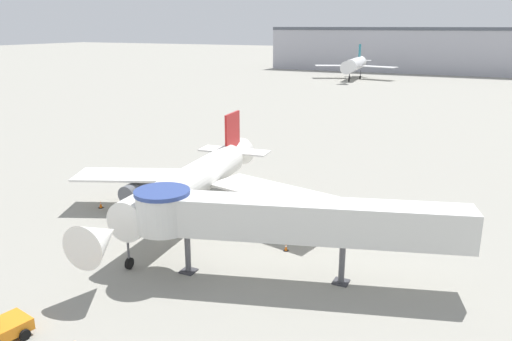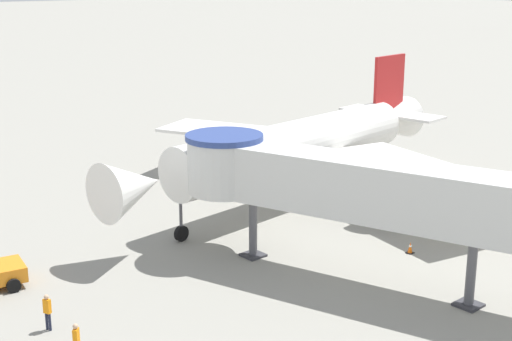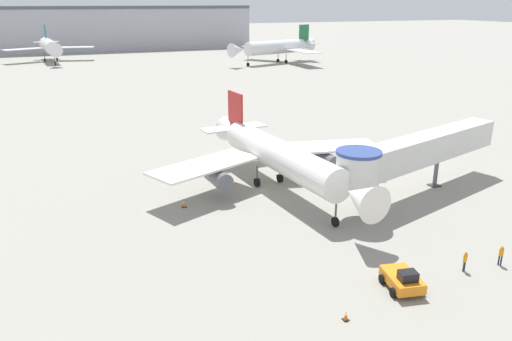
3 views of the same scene
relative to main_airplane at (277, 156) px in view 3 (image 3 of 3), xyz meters
The scene contains 12 objects.
ground_plane 3.80m from the main_airplane, 169.29° to the right, with size 800.00×800.00×0.00m, color gray.
main_airplane is the anchor object (origin of this frame).
jet_bridge 13.65m from the main_airplane, 30.52° to the right, with size 23.42×9.72×6.43m.
pushback_tug_orange 21.23m from the main_airplane, 89.94° to the right, with size 2.79×3.53×1.73m.
traffic_cone_apron_front 23.53m from the main_airplane, 103.66° to the right, with size 0.39×0.39×0.65m.
traffic_cone_port_wing 10.95m from the main_airplane, behind, with size 0.45×0.45×0.74m.
traffic_cone_starboard_wing 11.38m from the main_airplane, 12.15° to the right, with size 0.38×0.38×0.63m.
ground_crew_marshaller 21.71m from the main_airplane, 74.33° to the right, with size 0.36×0.29×1.62m.
ground_crew_wing_walker 23.07m from the main_airplane, 66.91° to the right, with size 0.35×0.35×1.63m.
background_jet_green_tail 114.40m from the main_airplane, 65.59° to the left, with size 33.65×33.02×11.74m.
background_jet_teal_tail 137.05m from the main_airplane, 98.49° to the left, with size 28.96×29.00×11.56m.
terminal_building 174.95m from the main_airplane, 90.40° to the left, with size 124.72×22.16×17.39m.
Camera 3 is at (-20.05, -45.01, 18.95)m, focal length 35.00 mm.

